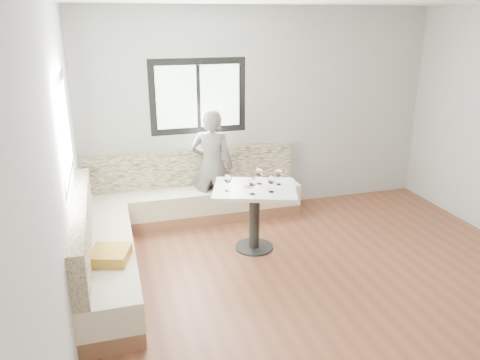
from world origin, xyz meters
name	(u,v)px	position (x,y,z in m)	size (l,w,h in m)	color
room	(339,159)	(-0.08, 0.08, 1.41)	(5.01, 5.01, 2.81)	brown
banquette	(160,219)	(-1.59, 1.63, 0.33)	(2.90, 2.80, 0.95)	brown
table	(255,203)	(-0.52, 1.20, 0.58)	(1.13, 1.00, 0.78)	black
person	(212,166)	(-0.80, 2.17, 0.77)	(0.56, 0.37, 1.54)	#5B5654
olive_ramekin	(247,185)	(-0.60, 1.26, 0.80)	(0.09, 0.09, 0.03)	white
wine_glass_a	(228,179)	(-0.85, 1.18, 0.92)	(0.09, 0.09, 0.20)	white
wine_glass_b	(252,182)	(-0.61, 1.00, 0.92)	(0.09, 0.09, 0.20)	white
wine_glass_c	(271,180)	(-0.39, 1.01, 0.92)	(0.09, 0.09, 0.20)	white
wine_glass_d	(259,173)	(-0.43, 1.31, 0.92)	(0.09, 0.09, 0.20)	white
wine_glass_e	(278,173)	(-0.22, 1.22, 0.92)	(0.09, 0.09, 0.20)	white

